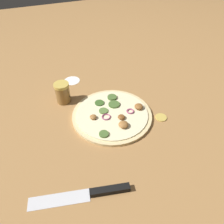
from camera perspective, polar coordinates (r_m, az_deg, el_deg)
ground_plane at (r=0.84m, az=0.00°, el=-1.06°), size 3.00×3.00×0.00m
pizza at (r=0.83m, az=0.11°, el=-0.66°), size 0.30×0.30×0.03m
knife at (r=0.64m, az=-4.26°, el=-20.28°), size 0.28×0.09×0.02m
spice_jar at (r=0.90m, az=-12.79°, el=4.94°), size 0.06×0.06×0.09m
loose_cap at (r=0.85m, az=12.68°, el=-1.30°), size 0.04×0.04×0.01m
flour_patch at (r=1.04m, az=-10.44°, el=8.07°), size 0.07×0.07×0.00m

